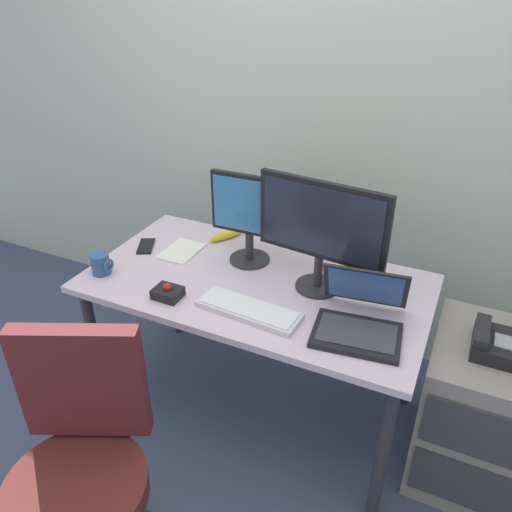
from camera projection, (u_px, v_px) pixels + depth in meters
ground_plane at (256, 403)px, 2.46m from camera, size 8.00×8.00×0.00m
back_wall at (323, 81)px, 2.34m from camera, size 6.00×0.10×2.80m
desk at (256, 296)px, 2.14m from camera, size 1.43×0.77×0.72m
file_cabinet at (476, 411)px, 2.00m from camera, size 0.42×0.53×0.64m
desk_phone at (495, 343)px, 1.81m from camera, size 0.17×0.20×0.09m
office_chair at (85, 482)px, 1.61m from camera, size 0.54×0.55×0.94m
monitor_main at (321, 228)px, 1.92m from camera, size 0.53×0.18×0.46m
monitor_side at (249, 214)px, 2.14m from camera, size 0.35×0.18×0.40m
keyboard at (248, 309)px, 1.91m from camera, size 0.42×0.16×0.03m
laptop at (360, 317)px, 1.81m from camera, size 0.35×0.36×0.22m
trackball_mouse at (168, 292)px, 1.99m from camera, size 0.11×0.09×0.07m
coffee_mug at (101, 264)px, 2.13m from camera, size 0.09×0.08×0.09m
paper_notepad at (181, 251)px, 2.31m from camera, size 0.15×0.21×0.01m
cell_phone at (146, 246)px, 2.36m from camera, size 0.13×0.16×0.01m
banana at (227, 235)px, 2.42m from camera, size 0.13×0.19×0.04m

